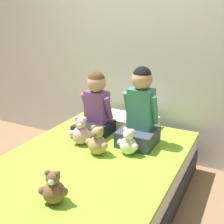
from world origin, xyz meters
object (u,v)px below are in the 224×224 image
(teddy_bear_between_children, at_px, (97,142))
(pillow_at_headboard, at_px, (129,122))
(bed, at_px, (88,184))
(child_on_left, at_px, (96,108))
(teddy_bear_held_by_right_child, at_px, (128,143))
(teddy_bear_held_by_left_child, at_px, (81,133))
(teddy_bear_at_foot_of_bed, at_px, (54,189))
(child_on_right, at_px, (140,112))

(teddy_bear_between_children, height_order, pillow_at_headboard, teddy_bear_between_children)
(bed, xyz_separation_m, child_on_left, (-0.22, 0.51, 0.47))
(child_on_left, height_order, pillow_at_headboard, child_on_left)
(teddy_bear_held_by_right_child, bearing_deg, teddy_bear_held_by_left_child, -169.90)
(child_on_left, height_order, teddy_bear_at_foot_of_bed, child_on_left)
(child_on_right, height_order, teddy_bear_held_by_right_child, child_on_right)
(bed, xyz_separation_m, teddy_bear_between_children, (0.01, 0.15, 0.31))
(child_on_left, relative_size, teddy_bear_at_foot_of_bed, 2.72)
(child_on_left, distance_m, child_on_right, 0.45)
(bed, distance_m, teddy_bear_held_by_left_child, 0.46)
(teddy_bear_held_by_right_child, height_order, teddy_bear_between_children, teddy_bear_between_children)
(bed, xyz_separation_m, teddy_bear_at_foot_of_bed, (0.09, -0.52, 0.30))
(teddy_bear_held_by_right_child, height_order, teddy_bear_at_foot_of_bed, teddy_bear_held_by_right_child)
(teddy_bear_held_by_right_child, xyz_separation_m, pillow_at_headboard, (-0.23, 0.53, -0.04))
(teddy_bear_held_by_right_child, xyz_separation_m, teddy_bear_between_children, (-0.22, -0.12, 0.01))
(bed, bearing_deg, teddy_bear_held_by_left_child, 131.03)
(teddy_bear_at_foot_of_bed, xyz_separation_m, pillow_at_headboard, (-0.09, 1.32, -0.04))
(bed, relative_size, teddy_bear_between_children, 7.95)
(child_on_left, distance_m, teddy_bear_held_by_left_child, 0.30)
(child_on_right, bearing_deg, pillow_at_headboard, 127.74)
(teddy_bear_at_foot_of_bed, bearing_deg, child_on_left, 85.39)
(child_on_left, relative_size, child_on_right, 0.88)
(child_on_left, xyz_separation_m, pillow_at_headboard, (0.22, 0.29, -0.20))
(teddy_bear_between_children, height_order, teddy_bear_at_foot_of_bed, teddy_bear_between_children)
(teddy_bear_held_by_left_child, bearing_deg, teddy_bear_at_foot_of_bed, -91.12)
(child_on_right, relative_size, pillow_at_headboard, 1.25)
(pillow_at_headboard, bearing_deg, teddy_bear_held_by_right_child, -66.49)
(teddy_bear_between_children, distance_m, pillow_at_headboard, 0.65)
(bed, bearing_deg, teddy_bear_at_foot_of_bed, -80.43)
(child_on_left, height_order, teddy_bear_between_children, child_on_left)
(bed, xyz_separation_m, teddy_bear_held_by_right_child, (0.23, 0.27, 0.30))
(teddy_bear_between_children, relative_size, teddy_bear_at_foot_of_bed, 1.12)
(teddy_bear_between_children, bearing_deg, bed, -90.51)
(teddy_bear_held_by_left_child, relative_size, teddy_bear_at_foot_of_bed, 1.15)
(child_on_left, bearing_deg, teddy_bear_at_foot_of_bed, -70.42)
(bed, bearing_deg, pillow_at_headboard, 90.00)
(teddy_bear_held_by_right_child, bearing_deg, pillow_at_headboard, 121.39)
(bed, xyz_separation_m, teddy_bear_held_by_left_child, (-0.22, 0.25, 0.31))
(teddy_bear_between_children, xyz_separation_m, teddy_bear_at_foot_of_bed, (0.08, -0.67, -0.01))
(teddy_bear_held_by_left_child, height_order, teddy_bear_at_foot_of_bed, teddy_bear_held_by_left_child)
(bed, bearing_deg, teddy_bear_between_children, 87.03)
(child_on_right, relative_size, teddy_bear_between_children, 2.76)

